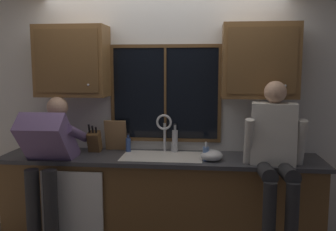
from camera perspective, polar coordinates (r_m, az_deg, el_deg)
name	(u,v)px	position (r m, az deg, el deg)	size (l,w,h in m)	color
back_wall	(164,116)	(3.98, -0.65, -0.11)	(5.51, 0.12, 2.55)	silver
window_glass	(165,94)	(3.89, -0.41, 3.41)	(1.10, 0.02, 0.95)	black
window_frame_top	(165,46)	(3.87, -0.43, 10.69)	(1.17, 0.02, 0.04)	brown
window_frame_bottom	(165,140)	(3.94, -0.42, -3.76)	(1.17, 0.02, 0.04)	brown
window_frame_left	(112,93)	(3.98, -8.59, 3.43)	(0.04, 0.02, 0.95)	brown
window_frame_right	(220,94)	(3.85, 8.01, 3.30)	(0.04, 0.02, 0.95)	brown
window_mullion_center	(165,94)	(3.87, -0.43, 3.40)	(0.02, 0.02, 0.95)	brown
lower_cabinet_run	(160,202)	(3.85, -1.25, -13.23)	(3.11, 0.58, 0.88)	brown
countertop	(160,158)	(3.69, -1.31, -6.65)	(3.17, 0.62, 0.04)	#38383D
dishwasher_front	(72,209)	(3.74, -14.58, -13.84)	(0.60, 0.02, 0.74)	white
upper_cabinet_left	(72,61)	(3.94, -14.56, 8.10)	(0.72, 0.36, 0.72)	brown
upper_cabinet_right	(260,61)	(3.72, 13.99, 8.17)	(0.72, 0.36, 0.72)	brown
sink	(162,166)	(3.72, -0.90, -7.79)	(0.80, 0.46, 0.21)	white
faucet	(165,128)	(3.82, -0.48, -1.99)	(0.18, 0.09, 0.40)	silver
person_standing	(48,158)	(3.69, -18.05, -6.33)	(0.53, 0.71, 1.51)	#262628
person_sitting_on_counter	(275,146)	(3.42, 16.25, -4.61)	(0.54, 0.62, 1.26)	#262628
knife_block	(94,142)	(3.93, -11.29, -3.99)	(0.12, 0.18, 0.32)	brown
cutting_board	(116,135)	(3.96, -8.08, -3.06)	(0.23, 0.02, 0.33)	#997047
mixing_bowl	(212,155)	(3.55, 6.75, -6.14)	(0.21, 0.21, 0.11)	silver
soap_dispenser	(206,153)	(3.53, 5.89, -5.85)	(0.06, 0.07, 0.18)	#668CCC
bottle_green_glass	(175,140)	(3.85, 1.08, -3.86)	(0.06, 0.06, 0.30)	#B7B7BC
bottle_tall_clear	(128,144)	(3.90, -6.16, -4.44)	(0.05, 0.05, 0.19)	#334C8C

